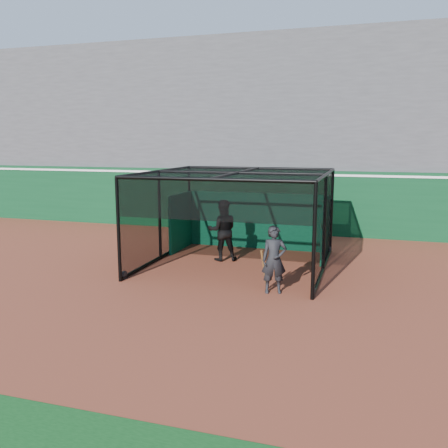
# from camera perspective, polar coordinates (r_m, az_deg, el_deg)

# --- Properties ---
(ground) EXTENTS (120.00, 120.00, 0.00)m
(ground) POSITION_cam_1_polar(r_m,az_deg,el_deg) (11.49, -5.40, -8.42)
(ground) COLOR brown
(ground) RESTS_ON ground
(outfield_wall) EXTENTS (50.00, 0.50, 2.50)m
(outfield_wall) POSITION_cam_1_polar(r_m,az_deg,el_deg) (19.18, 4.27, 2.92)
(outfield_wall) COLOR #0A3C1C
(outfield_wall) RESTS_ON ground
(grandstand) EXTENTS (50.00, 7.85, 8.95)m
(grandstand) POSITION_cam_1_polar(r_m,az_deg,el_deg) (22.75, 6.54, 12.01)
(grandstand) COLOR #4C4C4F
(grandstand) RESTS_ON ground
(batting_cage) EXTENTS (5.06, 5.11, 2.72)m
(batting_cage) POSITION_cam_1_polar(r_m,az_deg,el_deg) (13.81, 1.68, 0.53)
(batting_cage) COLOR black
(batting_cage) RESTS_ON ground
(batter) EXTENTS (1.11, 1.01, 1.87)m
(batter) POSITION_cam_1_polar(r_m,az_deg,el_deg) (14.43, -0.19, -0.76)
(batter) COLOR black
(batter) RESTS_ON ground
(on_deck_player) EXTENTS (0.69, 0.56, 1.63)m
(on_deck_player) POSITION_cam_1_polar(r_m,az_deg,el_deg) (11.40, 6.04, -4.31)
(on_deck_player) COLOR black
(on_deck_player) RESTS_ON ground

